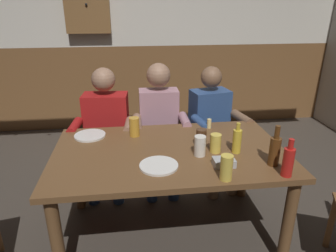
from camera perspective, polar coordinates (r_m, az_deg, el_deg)
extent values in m
plane|color=#423A33|center=(2.69, 0.00, -17.73)|extent=(6.34, 6.34, 0.00)
cube|color=brown|center=(4.51, -3.67, 7.41)|extent=(5.28, 0.12, 1.16)
cube|color=brown|center=(2.22, 0.29, -4.96)|extent=(1.66, 0.99, 0.04)
cylinder|color=brown|center=(2.13, -19.95, -19.84)|extent=(0.08, 0.08, 0.69)
cylinder|color=brown|center=(2.30, 21.48, -16.45)|extent=(0.08, 0.08, 0.69)
cylinder|color=brown|center=(2.79, -16.54, -8.47)|extent=(0.08, 0.08, 0.69)
cylinder|color=brown|center=(2.93, 14.04, -6.69)|extent=(0.08, 0.08, 0.69)
cube|color=#AD1919|center=(2.95, -11.39, 1.36)|extent=(0.43, 0.26, 0.48)
sphere|color=#9E755B|center=(2.84, -11.96, 8.48)|extent=(0.21, 0.21, 0.21)
cylinder|color=#2D4C84|center=(2.89, -9.28, -3.69)|extent=(0.16, 0.41, 0.13)
cylinder|color=#2D4C84|center=(2.93, -13.65, -3.70)|extent=(0.16, 0.41, 0.13)
cylinder|color=#2D4C84|center=(2.85, -9.40, -10.33)|extent=(0.10, 0.10, 0.42)
cylinder|color=#2D4C84|center=(2.88, -13.90, -10.26)|extent=(0.10, 0.10, 0.42)
cylinder|color=#9E755B|center=(2.68, -7.27, 0.01)|extent=(0.10, 0.29, 0.08)
cylinder|color=#AD1919|center=(2.76, -16.99, -0.13)|extent=(0.10, 0.29, 0.08)
cube|color=#B78493|center=(2.95, -1.71, 2.02)|extent=(0.37, 0.20, 0.50)
sphere|color=#9E755B|center=(2.84, -1.80, 9.46)|extent=(0.22, 0.22, 0.22)
cylinder|color=#2D4C84|center=(2.90, 0.58, -3.24)|extent=(0.14, 0.41, 0.13)
cylinder|color=#2D4C84|center=(2.89, -3.40, -3.42)|extent=(0.14, 0.41, 0.13)
cylinder|color=#2D4C84|center=(2.85, 1.05, -9.88)|extent=(0.10, 0.10, 0.42)
cylinder|color=#2D4C84|center=(2.84, -3.05, -10.10)|extent=(0.10, 0.10, 0.42)
cylinder|color=#B78493|center=(2.74, 3.14, 0.97)|extent=(0.08, 0.28, 0.08)
cylinder|color=#9E755B|center=(2.71, -5.80, 0.61)|extent=(0.08, 0.28, 0.08)
cube|color=#2D4C84|center=(3.04, 7.71, 2.21)|extent=(0.40, 0.29, 0.48)
sphere|color=brown|center=(2.93, 8.08, 9.02)|extent=(0.20, 0.20, 0.20)
cylinder|color=#997F60|center=(3.04, 10.43, -2.46)|extent=(0.21, 0.44, 0.13)
cylinder|color=#997F60|center=(2.95, 7.07, -2.98)|extent=(0.21, 0.44, 0.13)
cylinder|color=#997F60|center=(3.00, 12.00, -8.72)|extent=(0.10, 0.10, 0.42)
cylinder|color=#997F60|center=(2.91, 8.60, -9.45)|extent=(0.10, 0.10, 0.42)
cylinder|color=brown|center=(2.92, 13.60, 1.45)|extent=(0.13, 0.29, 0.08)
cylinder|color=#2D4C84|center=(2.73, 6.10, 0.50)|extent=(0.13, 0.29, 0.08)
cylinder|color=brown|center=(2.64, 28.12, -15.54)|extent=(0.04, 0.04, 0.44)
cylinder|color=#F9E08C|center=(2.60, 7.67, 0.46)|extent=(0.04, 0.04, 0.08)
cube|color=#B2B7BC|center=(2.03, 10.37, -6.65)|extent=(0.14, 0.10, 0.05)
cylinder|color=white|center=(2.00, -1.73, -7.39)|extent=(0.25, 0.25, 0.01)
cylinder|color=white|center=(2.51, -14.34, -1.71)|extent=(0.24, 0.24, 0.01)
cylinder|color=red|center=(2.00, 21.46, -6.33)|extent=(0.07, 0.07, 0.18)
cylinder|color=red|center=(1.95, 21.96, -3.13)|extent=(0.03, 0.03, 0.06)
cylinder|color=#593314|center=(2.09, 19.23, -4.54)|extent=(0.07, 0.07, 0.19)
cylinder|color=#593314|center=(2.04, 19.71, -1.07)|extent=(0.03, 0.03, 0.08)
cylinder|color=gold|center=(2.20, 12.73, -2.80)|extent=(0.06, 0.06, 0.17)
cylinder|color=gold|center=(2.15, 12.97, -0.11)|extent=(0.03, 0.03, 0.05)
cylinder|color=#E5C64C|center=(2.19, 8.85, -3.17)|extent=(0.08, 0.08, 0.13)
cylinder|color=white|center=(2.12, 5.98, -3.70)|extent=(0.08, 0.08, 0.14)
cylinder|color=#4C2D19|center=(2.24, 6.21, -2.28)|extent=(0.08, 0.08, 0.14)
cylinder|color=#E5C64C|center=(1.86, 10.83, -7.62)|extent=(0.07, 0.07, 0.16)
cylinder|color=gold|center=(2.43, -6.29, -0.16)|extent=(0.08, 0.08, 0.15)
cube|color=brown|center=(4.26, -14.89, 21.09)|extent=(0.56, 0.12, 0.70)
sphere|color=black|center=(4.18, -15.02, 21.07)|extent=(0.03, 0.03, 0.03)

